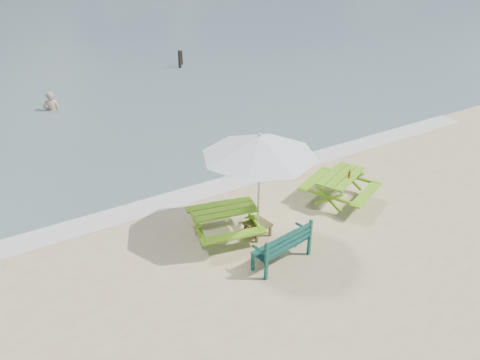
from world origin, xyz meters
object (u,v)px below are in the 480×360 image
beer_bottle (349,175)px  patio_umbrella (260,146)px  side_table (258,229)px  swimmer (53,113)px  picnic_table_right (340,188)px  park_bench (281,252)px  picnic_table_left (224,222)px

beer_bottle → patio_umbrella: bearing=-179.6°
patio_umbrella → beer_bottle: size_ratio=12.20×
side_table → swimmer: (-2.24, 12.55, -0.31)m
beer_bottle → side_table: bearing=-179.6°
picnic_table_right → park_bench: (-3.08, -1.42, -0.10)m
side_table → patio_umbrella: bearing=-90.0°
picnic_table_right → swimmer: 13.37m
picnic_table_left → park_bench: park_bench is taller
swimmer → picnic_table_left: bearing=-82.7°
picnic_table_right → beer_bottle: (0.09, -0.21, 0.50)m
picnic_table_left → side_table: bearing=-34.8°
picnic_table_left → beer_bottle: bearing=-7.0°
picnic_table_right → swimmer: size_ratio=1.25×
patio_umbrella → beer_bottle: 3.41m
picnic_table_right → patio_umbrella: (-2.94, -0.23, 2.07)m
side_table → swimmer: size_ratio=0.32×
park_bench → side_table: park_bench is taller
picnic_table_right → beer_bottle: bearing=-66.8°
patio_umbrella → swimmer: patio_umbrella is taller
park_bench → beer_bottle: 3.45m
side_table → beer_bottle: size_ratio=2.44×
picnic_table_left → patio_umbrella: bearing=-34.8°
picnic_table_left → swimmer: size_ratio=1.10×
picnic_table_left → side_table: (0.69, -0.48, -0.18)m
beer_bottle → swimmer: 13.62m
picnic_table_left → patio_umbrella: patio_umbrella is taller
swimmer → park_bench: bearing=-81.3°
picnic_table_right → park_bench: size_ratio=1.53×
patio_umbrella → picnic_table_right: bearing=4.4°
park_bench → swimmer: 13.90m
park_bench → side_table: size_ratio=2.55×
patio_umbrella → picnic_table_left: bearing=145.2°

